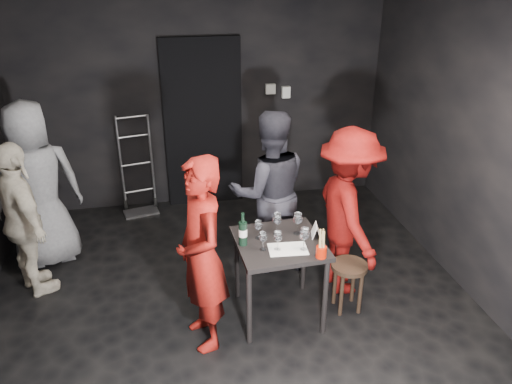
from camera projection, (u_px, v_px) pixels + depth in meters
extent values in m
cube|color=black|center=(234.00, 318.00, 4.44)|extent=(4.50, 5.00, 0.02)
cube|color=black|center=(202.00, 99.00, 6.10)|extent=(4.50, 0.04, 2.70)
cube|color=black|center=(492.00, 160.00, 4.26)|extent=(0.04, 5.00, 2.70)
cube|color=black|center=(203.00, 124.00, 6.17)|extent=(0.95, 0.10, 2.10)
cube|color=#B7B7B2|center=(270.00, 89.00, 6.15)|extent=(0.12, 0.06, 0.12)
cube|color=#B7B7B2|center=(286.00, 92.00, 6.21)|extent=(0.10, 0.06, 0.14)
cylinder|color=#B2B2B7|center=(121.00, 165.00, 6.10)|extent=(0.03, 0.03, 1.24)
cylinder|color=#B2B2B7|center=(152.00, 163.00, 6.16)|extent=(0.03, 0.03, 1.24)
cube|color=#B2B2B7|center=(141.00, 212.00, 6.28)|extent=(0.41, 0.23, 0.03)
cylinder|color=black|center=(126.00, 203.00, 6.35)|extent=(0.04, 0.16, 0.16)
cylinder|color=black|center=(156.00, 201.00, 6.42)|extent=(0.04, 0.16, 0.16)
cube|color=black|center=(279.00, 243.00, 4.20)|extent=(0.72, 0.72, 0.04)
cylinder|color=black|center=(249.00, 307.00, 4.02)|extent=(0.04, 0.04, 0.71)
cylinder|color=black|center=(325.00, 298.00, 4.13)|extent=(0.04, 0.04, 0.71)
cylinder|color=black|center=(237.00, 264.00, 4.59)|extent=(0.04, 0.04, 0.71)
cylinder|color=black|center=(304.00, 257.00, 4.70)|extent=(0.04, 0.04, 0.71)
cylinder|color=black|center=(349.00, 266.00, 4.39)|extent=(0.32, 0.32, 0.04)
cylinder|color=black|center=(353.00, 282.00, 4.59)|extent=(0.04, 0.04, 0.41)
cylinder|color=black|center=(335.00, 285.00, 4.56)|extent=(0.04, 0.04, 0.41)
cylinder|color=black|center=(341.00, 296.00, 4.40)|extent=(0.04, 0.04, 0.41)
cylinder|color=black|center=(360.00, 294.00, 4.43)|extent=(0.04, 0.04, 0.41)
imported|color=maroon|center=(201.00, 248.00, 3.84)|extent=(0.56, 0.72, 1.77)
imported|color=#25252D|center=(269.00, 184.00, 4.86)|extent=(0.89, 0.50, 1.82)
imported|color=#610907|center=(349.00, 207.00, 4.53)|extent=(0.55, 1.12, 1.71)
imported|color=beige|center=(24.00, 221.00, 4.52)|extent=(0.82, 0.97, 1.50)
imported|color=slate|center=(35.00, 174.00, 4.89)|extent=(1.08, 0.79, 1.98)
cube|color=white|center=(288.00, 249.00, 4.08)|extent=(0.33, 0.23, 0.00)
cylinder|color=black|center=(243.00, 233.00, 4.11)|extent=(0.07, 0.07, 0.21)
cylinder|color=black|center=(243.00, 218.00, 4.04)|extent=(0.03, 0.03, 0.09)
cylinder|color=white|center=(243.00, 232.00, 4.10)|extent=(0.07, 0.07, 0.07)
cylinder|color=#B21703|center=(321.00, 252.00, 3.95)|extent=(0.09, 0.09, 0.09)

